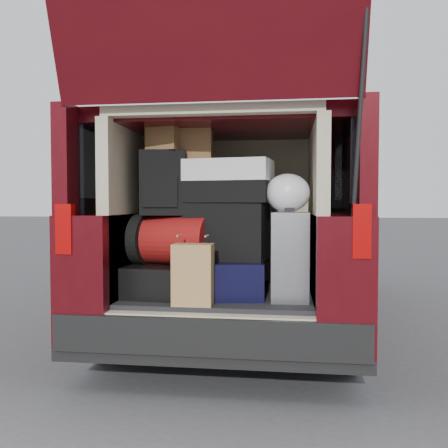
{
  "coord_description": "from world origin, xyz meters",
  "views": [
    {
      "loc": [
        0.45,
        -3.01,
        1.17
      ],
      "look_at": [
        0.03,
        0.2,
        1.03
      ],
      "focal_mm": 38.0,
      "sensor_mm": 36.0,
      "label": 1
    }
  ],
  "objects": [
    {
      "name": "minivan",
      "position": [
        0.0,
        1.86,
        0.91
      ],
      "size": [
        1.9,
        5.35,
        2.77
      ],
      "color": "black",
      "rests_on": "ground"
    },
    {
      "name": "grocery_sack_lower",
      "position": [
        -0.37,
        0.14,
        1.63
      ],
      "size": [
        0.24,
        0.21,
        0.19
      ],
      "primitive_type": "cube",
      "rotation": [
        0.0,
        0.0,
        -0.19
      ],
      "color": "brown",
      "rests_on": "backpack"
    },
    {
      "name": "red_duffel",
      "position": [
        -0.32,
        0.17,
        0.93
      ],
      "size": [
        0.57,
        0.43,
        0.34
      ],
      "primitive_type": "cube",
      "rotation": [
        0.0,
        0.0,
        -0.19
      ],
      "color": "maroon",
      "rests_on": "black_hardshell"
    },
    {
      "name": "black_soft_case",
      "position": [
        0.05,
        0.2,
        0.99
      ],
      "size": [
        0.58,
        0.39,
        0.39
      ],
      "primitive_type": "cube",
      "rotation": [
        0.0,
        0.0,
        -0.13
      ],
      "color": "black",
      "rests_on": "navy_hardshell"
    },
    {
      "name": "backpack",
      "position": [
        -0.38,
        0.14,
        1.31
      ],
      "size": [
        0.33,
        0.23,
        0.44
      ],
      "primitive_type": "cube",
      "rotation": [
        0.0,
        0.0,
        0.16
      ],
      "color": "black",
      "rests_on": "red_duffel"
    },
    {
      "name": "twotone_duffel",
      "position": [
        0.03,
        0.19,
        1.32
      ],
      "size": [
        0.68,
        0.42,
        0.29
      ],
      "primitive_type": "cube",
      "rotation": [
        0.0,
        0.0,
        -0.15
      ],
      "color": "silver",
      "rests_on": "black_soft_case"
    },
    {
      "name": "black_hardshell",
      "position": [
        -0.41,
        0.13,
        0.65
      ],
      "size": [
        0.42,
        0.55,
        0.21
      ],
      "primitive_type": "cube",
      "rotation": [
        0.0,
        0.0,
        -0.08
      ],
      "color": "black",
      "rests_on": "load_floor"
    },
    {
      "name": "load_floor",
      "position": [
        0.0,
        0.28,
        0.28
      ],
      "size": [
        1.24,
        1.05,
        0.55
      ],
      "primitive_type": "cube",
      "color": "black",
      "rests_on": "ground"
    },
    {
      "name": "silver_roller",
      "position": [
        0.47,
        0.1,
        0.83
      ],
      "size": [
        0.25,
        0.39,
        0.57
      ],
      "primitive_type": "cube",
      "rotation": [
        0.0,
        0.0,
        0.05
      ],
      "color": "silver",
      "rests_on": "load_floor"
    },
    {
      "name": "plastic_bag_right",
      "position": [
        0.46,
        0.1,
        1.24
      ],
      "size": [
        0.31,
        0.29,
        0.25
      ],
      "primitive_type": "ellipsoid",
      "rotation": [
        0.0,
        0.0,
        -0.07
      ],
      "color": "white",
      "rests_on": "silver_roller"
    },
    {
      "name": "grocery_sack_upper",
      "position": [
        -0.17,
        0.23,
        1.58
      ],
      "size": [
        0.24,
        0.2,
        0.23
      ],
      "primitive_type": "cube",
      "rotation": [
        0.0,
        0.0,
        0.06
      ],
      "color": "brown",
      "rests_on": "twotone_duffel"
    },
    {
      "name": "navy_hardshell",
      "position": [
        0.06,
        0.18,
        0.67
      ],
      "size": [
        0.52,
        0.61,
        0.24
      ],
      "primitive_type": "cube",
      "rotation": [
        0.0,
        0.0,
        0.13
      ],
      "color": "black",
      "rests_on": "load_floor"
    },
    {
      "name": "kraft_bag",
      "position": [
        -0.12,
        -0.17,
        0.74
      ],
      "size": [
        0.24,
        0.16,
        0.38
      ],
      "primitive_type": "cube",
      "rotation": [
        0.0,
        0.0,
        0.01
      ],
      "color": "#AB794D",
      "rests_on": "load_floor"
    },
    {
      "name": "ground",
      "position": [
        0.0,
        0.0,
        0.0
      ],
      "size": [
        80.0,
        80.0,
        0.0
      ],
      "primitive_type": "plane",
      "color": "#3C3C3F",
      "rests_on": "ground"
    }
  ]
}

